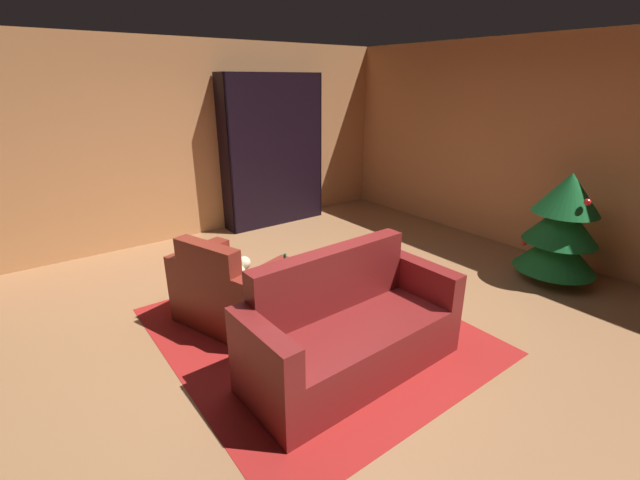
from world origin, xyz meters
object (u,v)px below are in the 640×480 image
at_px(bookshelf_unit, 279,149).
at_px(bottle_on_table, 285,271).
at_px(book_stack_on_table, 301,279).
at_px(armchair_red, 230,293).
at_px(couch_red, 349,332).
at_px(coffee_table, 308,290).
at_px(decorated_tree, 562,227).

xyz_separation_m(bookshelf_unit, bottle_on_table, (2.81, -1.68, -0.59)).
bearing_deg(book_stack_on_table, armchair_red, -140.48).
bearing_deg(bottle_on_table, book_stack_on_table, 23.48).
xyz_separation_m(couch_red, book_stack_on_table, (-0.65, -0.02, 0.22)).
relative_size(bookshelf_unit, coffee_table, 2.92).
height_order(bottle_on_table, decorated_tree, decorated_tree).
relative_size(armchair_red, couch_red, 0.67).
distance_m(armchair_red, coffee_table, 0.76).
distance_m(armchair_red, book_stack_on_table, 0.74).
relative_size(coffee_table, bottle_on_table, 2.85).
distance_m(couch_red, book_stack_on_table, 0.68).
bearing_deg(book_stack_on_table, bookshelf_unit, 151.40).
height_order(bookshelf_unit, couch_red, bookshelf_unit).
distance_m(bookshelf_unit, armchair_red, 3.30).
bearing_deg(coffee_table, bookshelf_unit, 152.44).
height_order(book_stack_on_table, decorated_tree, decorated_tree).
bearing_deg(armchair_red, bottle_on_table, 44.37).
bearing_deg(bottle_on_table, decorated_tree, 71.77).
xyz_separation_m(armchair_red, couch_red, (1.18, 0.46, 0.01)).
distance_m(bookshelf_unit, bottle_on_table, 3.33).
xyz_separation_m(book_stack_on_table, decorated_tree, (0.84, 2.95, 0.11)).
bearing_deg(bottle_on_table, bookshelf_unit, 149.11).
relative_size(armchair_red, decorated_tree, 0.94).
bearing_deg(couch_red, bookshelf_unit, 156.12).
height_order(coffee_table, bottle_on_table, bottle_on_table).
height_order(couch_red, coffee_table, couch_red).
relative_size(couch_red, book_stack_on_table, 8.29).
distance_m(couch_red, coffee_table, 0.63).
bearing_deg(coffee_table, bottle_on_table, -146.07).
bearing_deg(bookshelf_unit, decorated_tree, 19.39).
bearing_deg(bottle_on_table, coffee_table, 33.93).
height_order(bookshelf_unit, coffee_table, bookshelf_unit).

